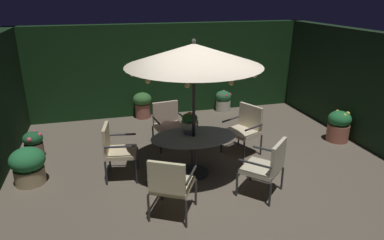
{
  "coord_description": "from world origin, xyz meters",
  "views": [
    {
      "loc": [
        -1.8,
        -5.51,
        3.2
      ],
      "look_at": [
        -0.27,
        0.23,
        1.02
      ],
      "focal_mm": 32.64,
      "sensor_mm": 36.0,
      "label": 1
    }
  ],
  "objects_px": {
    "potted_plant_back_right": "(28,165)",
    "patio_dining_table": "(194,144)",
    "centerpiece_planter": "(190,121)",
    "patio_chair_east": "(268,165)",
    "patio_chair_north": "(116,147)",
    "potted_plant_right_far": "(34,144)",
    "potted_plant_back_left": "(339,126)",
    "patio_chair_northeast": "(171,183)",
    "patio_umbrella": "(194,55)",
    "patio_chair_southeast": "(245,126)",
    "potted_plant_right_near": "(223,100)",
    "patio_chair_south": "(168,121)",
    "potted_plant_front_corner": "(142,104)"
  },
  "relations": [
    {
      "from": "patio_chair_northeast",
      "to": "patio_chair_east",
      "type": "height_order",
      "value": "patio_chair_northeast"
    },
    {
      "from": "potted_plant_back_right",
      "to": "potted_plant_right_far",
      "type": "relative_size",
      "value": 1.19
    },
    {
      "from": "patio_chair_south",
      "to": "potted_plant_right_far",
      "type": "xyz_separation_m",
      "value": [
        -2.77,
        0.09,
        -0.26
      ]
    },
    {
      "from": "patio_chair_north",
      "to": "patio_chair_east",
      "type": "height_order",
      "value": "patio_chair_north"
    },
    {
      "from": "patio_chair_east",
      "to": "patio_chair_northeast",
      "type": "bearing_deg",
      "value": -173.01
    },
    {
      "from": "patio_chair_southeast",
      "to": "potted_plant_right_near",
      "type": "bearing_deg",
      "value": 79.49
    },
    {
      "from": "patio_umbrella",
      "to": "centerpiece_planter",
      "type": "xyz_separation_m",
      "value": [
        -0.03,
        0.16,
        -1.23
      ]
    },
    {
      "from": "potted_plant_right_far",
      "to": "potted_plant_back_left",
      "type": "xyz_separation_m",
      "value": [
        6.55,
        -0.86,
        0.07
      ]
    },
    {
      "from": "potted_plant_back_right",
      "to": "patio_chair_east",
      "type": "bearing_deg",
      "value": -20.32
    },
    {
      "from": "patio_dining_table",
      "to": "patio_chair_east",
      "type": "relative_size",
      "value": 1.59
    },
    {
      "from": "centerpiece_planter",
      "to": "potted_plant_right_far",
      "type": "height_order",
      "value": "centerpiece_planter"
    },
    {
      "from": "patio_chair_south",
      "to": "potted_plant_back_left",
      "type": "xyz_separation_m",
      "value": [
        3.78,
        -0.77,
        -0.19
      ]
    },
    {
      "from": "patio_chair_northeast",
      "to": "potted_plant_right_far",
      "type": "relative_size",
      "value": 1.79
    },
    {
      "from": "patio_chair_south",
      "to": "potted_plant_back_left",
      "type": "distance_m",
      "value": 3.86
    },
    {
      "from": "potted_plant_right_near",
      "to": "potted_plant_back_right",
      "type": "distance_m",
      "value": 5.52
    },
    {
      "from": "patio_chair_east",
      "to": "potted_plant_front_corner",
      "type": "height_order",
      "value": "patio_chair_east"
    },
    {
      "from": "patio_chair_east",
      "to": "potted_plant_back_right",
      "type": "bearing_deg",
      "value": 159.68
    },
    {
      "from": "patio_umbrella",
      "to": "potted_plant_back_left",
      "type": "xyz_separation_m",
      "value": [
        3.57,
        0.62,
        -1.85
      ]
    },
    {
      "from": "potted_plant_front_corner",
      "to": "patio_dining_table",
      "type": "bearing_deg",
      "value": -81.31
    },
    {
      "from": "patio_umbrella",
      "to": "potted_plant_right_near",
      "type": "xyz_separation_m",
      "value": [
        1.78,
        3.32,
        -1.91
      ]
    },
    {
      "from": "patio_chair_south",
      "to": "potted_plant_back_left",
      "type": "bearing_deg",
      "value": -11.51
    },
    {
      "from": "centerpiece_planter",
      "to": "patio_chair_northeast",
      "type": "height_order",
      "value": "centerpiece_planter"
    },
    {
      "from": "patio_chair_north",
      "to": "potted_plant_back_right",
      "type": "xyz_separation_m",
      "value": [
        -1.51,
        0.18,
        -0.24
      ]
    },
    {
      "from": "patio_chair_south",
      "to": "potted_plant_back_right",
      "type": "relative_size",
      "value": 1.43
    },
    {
      "from": "potted_plant_back_left",
      "to": "patio_chair_southeast",
      "type": "bearing_deg",
      "value": -179.44
    },
    {
      "from": "centerpiece_planter",
      "to": "patio_dining_table",
      "type": "bearing_deg",
      "value": -79.17
    },
    {
      "from": "patio_chair_southeast",
      "to": "potted_plant_back_left",
      "type": "xyz_separation_m",
      "value": [
        2.3,
        0.02,
        -0.23
      ]
    },
    {
      "from": "patio_dining_table",
      "to": "potted_plant_back_right",
      "type": "distance_m",
      "value": 2.94
    },
    {
      "from": "patio_dining_table",
      "to": "potted_plant_back_left",
      "type": "distance_m",
      "value": 3.63
    },
    {
      "from": "patio_dining_table",
      "to": "patio_umbrella",
      "type": "height_order",
      "value": "patio_umbrella"
    },
    {
      "from": "centerpiece_planter",
      "to": "potted_plant_back_right",
      "type": "bearing_deg",
      "value": 175.19
    },
    {
      "from": "patio_umbrella",
      "to": "potted_plant_back_left",
      "type": "height_order",
      "value": "patio_umbrella"
    },
    {
      "from": "potted_plant_right_near",
      "to": "potted_plant_back_right",
      "type": "bearing_deg",
      "value": -148.07
    },
    {
      "from": "patio_chair_east",
      "to": "patio_chair_southeast",
      "type": "xyz_separation_m",
      "value": [
        0.31,
        1.63,
        0.03
      ]
    },
    {
      "from": "potted_plant_right_near",
      "to": "potted_plant_back_left",
      "type": "bearing_deg",
      "value": -56.39
    },
    {
      "from": "patio_umbrella",
      "to": "potted_plant_back_left",
      "type": "distance_m",
      "value": 4.07
    },
    {
      "from": "patio_chair_southeast",
      "to": "patio_chair_north",
      "type": "bearing_deg",
      "value": -171.92
    },
    {
      "from": "patio_chair_north",
      "to": "potted_plant_right_near",
      "type": "distance_m",
      "value": 4.44
    },
    {
      "from": "patio_chair_south",
      "to": "potted_plant_right_far",
      "type": "relative_size",
      "value": 1.71
    },
    {
      "from": "patio_chair_north",
      "to": "potted_plant_right_near",
      "type": "height_order",
      "value": "patio_chair_north"
    },
    {
      "from": "patio_umbrella",
      "to": "patio_chair_north",
      "type": "distance_m",
      "value": 2.15
    },
    {
      "from": "patio_chair_north",
      "to": "potted_plant_right_far",
      "type": "relative_size",
      "value": 1.81
    },
    {
      "from": "potted_plant_back_right",
      "to": "patio_dining_table",
      "type": "bearing_deg",
      "value": -7.91
    },
    {
      "from": "patio_umbrella",
      "to": "patio_chair_southeast",
      "type": "relative_size",
      "value": 2.44
    },
    {
      "from": "centerpiece_planter",
      "to": "patio_chair_east",
      "type": "distance_m",
      "value": 1.61
    },
    {
      "from": "patio_chair_south",
      "to": "patio_dining_table",
      "type": "bearing_deg",
      "value": -81.74
    },
    {
      "from": "patio_chair_northeast",
      "to": "potted_plant_right_far",
      "type": "height_order",
      "value": "patio_chair_northeast"
    },
    {
      "from": "patio_chair_southeast",
      "to": "potted_plant_right_far",
      "type": "relative_size",
      "value": 1.82
    },
    {
      "from": "patio_dining_table",
      "to": "potted_plant_right_far",
      "type": "height_order",
      "value": "patio_dining_table"
    },
    {
      "from": "patio_chair_northeast",
      "to": "potted_plant_back_right",
      "type": "bearing_deg",
      "value": 143.53
    }
  ]
}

